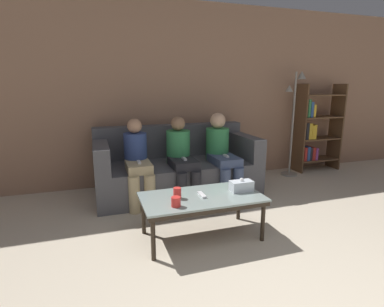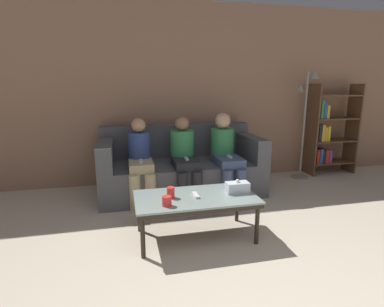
{
  "view_description": "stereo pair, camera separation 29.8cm",
  "coord_description": "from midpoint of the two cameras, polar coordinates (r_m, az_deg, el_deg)",
  "views": [
    {
      "loc": [
        -1.03,
        -0.82,
        1.43
      ],
      "look_at": [
        0.0,
        2.3,
        0.68
      ],
      "focal_mm": 28.0,
      "sensor_mm": 36.0,
      "label": 1
    },
    {
      "loc": [
        -0.74,
        -0.9,
        1.43
      ],
      "look_at": [
        0.0,
        2.3,
        0.68
      ],
      "focal_mm": 28.0,
      "sensor_mm": 36.0,
      "label": 2
    }
  ],
  "objects": [
    {
      "name": "standing_lamp",
      "position": [
        4.95,
        17.24,
        7.38
      ],
      "size": [
        0.31,
        0.26,
        1.65
      ],
      "color": "gray",
      "rests_on": "ground_plane"
    },
    {
      "name": "wall_back",
      "position": [
        4.48,
        -7.0,
        11.08
      ],
      "size": [
        12.0,
        0.06,
        2.6
      ],
      "color": "#9E755B",
      "rests_on": "ground_plane"
    },
    {
      "name": "game_remote",
      "position": [
        2.83,
        -1.15,
        -7.93
      ],
      "size": [
        0.04,
        0.15,
        0.02
      ],
      "color": "white",
      "rests_on": "coffee_table"
    },
    {
      "name": "seated_person_mid_left",
      "position": [
        3.81,
        -4.34,
        -0.46
      ],
      "size": [
        0.31,
        0.67,
        1.04
      ],
      "color": "#28282D",
      "rests_on": "ground_plane"
    },
    {
      "name": "cup_near_right",
      "position": [
        2.6,
        -6.41,
        -9.17
      ],
      "size": [
        0.08,
        0.08,
        0.09
      ],
      "color": "red",
      "rests_on": "coffee_table"
    },
    {
      "name": "cup_near_left",
      "position": [
        2.77,
        -5.93,
        -7.54
      ],
      "size": [
        0.07,
        0.07,
        0.1
      ],
      "color": "red",
      "rests_on": "coffee_table"
    },
    {
      "name": "couch",
      "position": [
        4.1,
        -5.11,
        -2.89
      ],
      "size": [
        2.12,
        0.95,
        0.89
      ],
      "color": "#515156",
      "rests_on": "ground_plane"
    },
    {
      "name": "tissue_box",
      "position": [
        2.96,
        6.55,
        -6.16
      ],
      "size": [
        0.22,
        0.12,
        0.13
      ],
      "color": "silver",
      "rests_on": "coffee_table"
    },
    {
      "name": "coffee_table",
      "position": [
        2.85,
        -1.15,
        -8.89
      ],
      "size": [
        1.13,
        0.59,
        0.42
      ],
      "color": "#8C9E99",
      "rests_on": "ground_plane"
    },
    {
      "name": "bookshelf",
      "position": [
        5.41,
        20.66,
        4.07
      ],
      "size": [
        0.79,
        0.32,
        1.46
      ],
      "color": "brown",
      "rests_on": "ground_plane"
    },
    {
      "name": "seated_person_mid_right",
      "position": [
        3.97,
        3.43,
        0.38
      ],
      "size": [
        0.31,
        0.7,
        1.08
      ],
      "color": "#47567A",
      "rests_on": "ground_plane"
    },
    {
      "name": "seated_person_left_end",
      "position": [
        3.72,
        -12.64,
        -1.23
      ],
      "size": [
        0.31,
        0.64,
        1.04
      ],
      "color": "tan",
      "rests_on": "ground_plane"
    }
  ]
}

